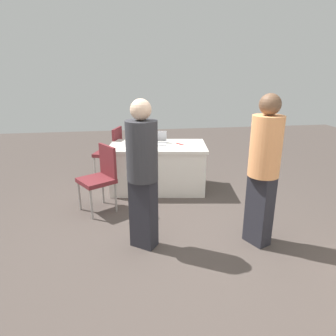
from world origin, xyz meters
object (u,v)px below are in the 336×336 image
(table_foreground, at_px, (158,167))
(scissors_red, at_px, (180,144))
(person_presenter, at_px, (264,164))
(chair_near_front, at_px, (101,175))
(yarn_ball, at_px, (137,142))
(laptop_silver, at_px, (157,142))
(person_attendee_standing, at_px, (142,169))
(chair_tucked_right, at_px, (111,150))

(table_foreground, relative_size, scissors_red, 9.49)
(person_presenter, height_order, scissors_red, person_presenter)
(table_foreground, relative_size, chair_near_front, 1.81)
(chair_near_front, height_order, yarn_ball, chair_near_front)
(table_foreground, xyz_separation_m, laptop_silver, (-0.00, -0.06, 0.43))
(person_presenter, xyz_separation_m, person_attendee_standing, (1.32, -0.14, -0.03))
(chair_near_front, bearing_deg, yarn_ball, -72.50)
(person_presenter, xyz_separation_m, scissors_red, (0.58, -1.87, -0.19))
(chair_near_front, distance_m, yarn_ball, 0.90)
(chair_near_front, relative_size, scissors_red, 5.25)
(table_foreground, bearing_deg, laptop_silver, -90.28)
(laptop_silver, bearing_deg, chair_near_front, 48.90)
(yarn_ball, relative_size, scissors_red, 0.72)
(person_presenter, bearing_deg, table_foreground, -178.05)
(yarn_ball, bearing_deg, scissors_red, -176.43)
(person_presenter, bearing_deg, person_attendee_standing, -120.63)
(chair_tucked_right, bearing_deg, laptop_silver, -104.52)
(chair_near_front, bearing_deg, person_presenter, -154.04)
(chair_near_front, distance_m, person_presenter, 2.25)
(table_foreground, bearing_deg, chair_tucked_right, -36.89)
(table_foreground, distance_m, chair_near_front, 1.15)
(person_attendee_standing, bearing_deg, scissors_red, -76.28)
(laptop_silver, relative_size, yarn_ball, 2.76)
(table_foreground, distance_m, chair_tucked_right, 1.00)
(table_foreground, relative_size, chair_tucked_right, 1.75)
(laptop_silver, distance_m, scissors_red, 0.38)
(chair_near_front, distance_m, chair_tucked_right, 1.29)
(chair_near_front, bearing_deg, table_foreground, -83.83)
(yarn_ball, distance_m, scissors_red, 0.72)
(laptop_silver, bearing_deg, person_presenter, 124.83)
(table_foreground, distance_m, scissors_red, 0.54)
(person_attendee_standing, height_order, scissors_red, person_attendee_standing)
(person_presenter, bearing_deg, laptop_silver, -178.82)
(table_foreground, bearing_deg, chair_near_front, 37.50)
(chair_tucked_right, bearing_deg, table_foreground, -107.67)
(chair_tucked_right, height_order, person_attendee_standing, person_attendee_standing)
(table_foreground, bearing_deg, person_presenter, 116.68)
(table_foreground, relative_size, person_presenter, 0.99)
(yarn_ball, xyz_separation_m, scissors_red, (-0.72, -0.04, -0.06))
(chair_near_front, relative_size, person_attendee_standing, 0.56)
(table_foreground, height_order, person_presenter, person_presenter)
(person_presenter, distance_m, laptop_silver, 2.18)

